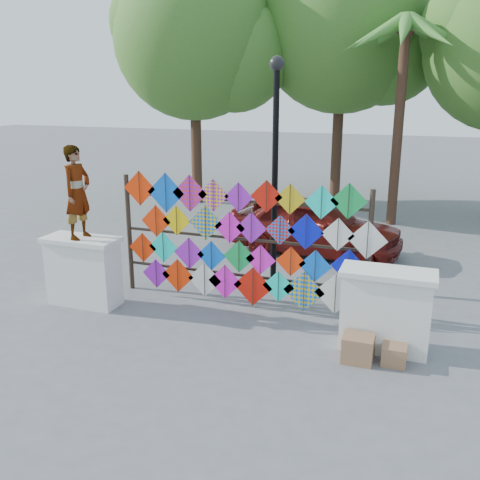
{
  "coord_description": "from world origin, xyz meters",
  "views": [
    {
      "loc": [
        3.12,
        -7.99,
        3.89
      ],
      "look_at": [
        0.07,
        0.6,
        1.28
      ],
      "focal_mm": 40.0,
      "sensor_mm": 36.0,
      "label": 1
    }
  ],
  "objects_px": {
    "kite_rack": "(242,242)",
    "sedan": "(315,226)",
    "vendor_woman": "(77,192)",
    "lamppost": "(275,152)"
  },
  "relations": [
    {
      "from": "vendor_woman",
      "to": "sedan",
      "type": "height_order",
      "value": "vendor_woman"
    },
    {
      "from": "sedan",
      "to": "lamppost",
      "type": "relative_size",
      "value": 0.92
    },
    {
      "from": "vendor_woman",
      "to": "lamppost",
      "type": "height_order",
      "value": "lamppost"
    },
    {
      "from": "kite_rack",
      "to": "lamppost",
      "type": "distance_m",
      "value": 1.97
    },
    {
      "from": "vendor_woman",
      "to": "lamppost",
      "type": "bearing_deg",
      "value": -49.58
    },
    {
      "from": "vendor_woman",
      "to": "lamppost",
      "type": "distance_m",
      "value": 3.76
    },
    {
      "from": "kite_rack",
      "to": "sedan",
      "type": "relative_size",
      "value": 1.2
    },
    {
      "from": "vendor_woman",
      "to": "sedan",
      "type": "relative_size",
      "value": 0.4
    },
    {
      "from": "kite_rack",
      "to": "sedan",
      "type": "bearing_deg",
      "value": 80.55
    },
    {
      "from": "sedan",
      "to": "kite_rack",
      "type": "bearing_deg",
      "value": 178.33
    }
  ]
}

